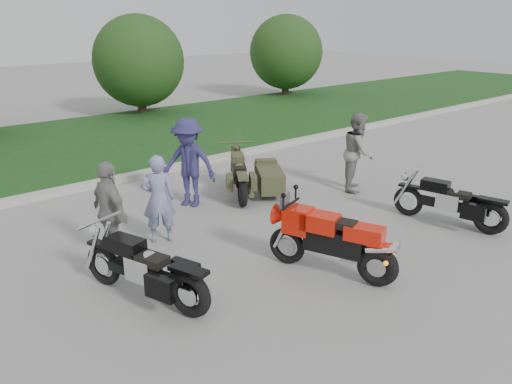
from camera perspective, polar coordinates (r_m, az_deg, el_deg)
ground at (r=8.48m, az=5.92°, el=-7.92°), size 80.00×80.00×0.00m
curb at (r=13.03m, az=-13.16°, el=1.94°), size 60.00×0.30×0.15m
grass_strip at (r=16.74m, az=-19.68°, el=5.15°), size 60.00×8.00×0.14m
tree_mid_right at (r=21.03m, az=-13.27°, el=14.36°), size 3.60×3.60×4.00m
tree_far_right at (r=25.64m, az=3.45°, el=15.65°), size 3.60×3.60×4.00m
sportbike_red at (r=7.88m, az=8.89°, el=-5.43°), size 0.95×2.06×1.02m
cruiser_left at (r=7.31m, az=-12.14°, el=-8.97°), size 0.94×2.25×0.90m
cruiser_right at (r=10.40m, az=21.60°, el=-1.32°), size 0.73×2.18×0.85m
cruiser_sidecar at (r=11.36m, az=0.12°, el=1.65°), size 1.78×2.11×0.87m
person_stripe at (r=9.03m, az=-11.08°, el=-0.80°), size 0.71×0.62×1.63m
person_grey at (r=11.85m, az=11.59°, el=4.53°), size 1.12×1.09×1.82m
person_denim at (r=10.65m, az=-7.72°, el=3.32°), size 1.25×1.42×1.91m
person_back at (r=8.52m, az=-16.28°, el=-2.20°), size 0.48×1.03×1.71m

